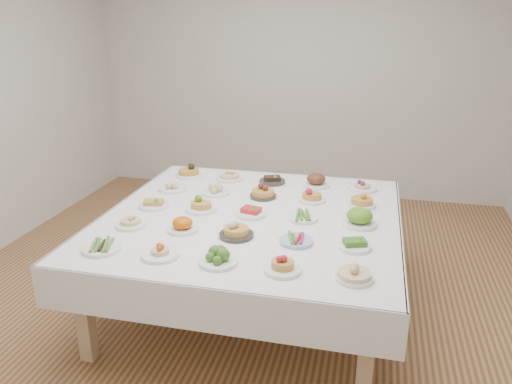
% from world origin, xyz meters
% --- Properties ---
extents(room_envelope, '(5.02, 5.02, 2.81)m').
position_xyz_m(room_envelope, '(0.00, 0.00, 1.83)').
color(room_envelope, '#A67245').
rests_on(room_envelope, ground).
extents(display_table, '(2.15, 2.15, 0.75)m').
position_xyz_m(display_table, '(0.10, -0.23, 0.68)').
color(display_table, white).
rests_on(display_table, ground).
extents(dish_0, '(0.26, 0.24, 0.06)m').
position_xyz_m(dish_0, '(-0.67, -1.00, 0.78)').
color(dish_0, white).
rests_on(dish_0, display_table).
extents(dish_1, '(0.23, 0.23, 0.11)m').
position_xyz_m(dish_1, '(-0.28, -1.00, 0.79)').
color(dish_1, white).
rests_on(dish_1, display_table).
extents(dish_2, '(0.23, 0.23, 0.11)m').
position_xyz_m(dish_2, '(0.09, -1.00, 0.80)').
color(dish_2, white).
rests_on(dish_2, display_table).
extents(dish_3, '(0.21, 0.21, 0.11)m').
position_xyz_m(dish_3, '(0.48, -1.01, 0.80)').
color(dish_3, white).
rests_on(dish_3, display_table).
extents(dish_4, '(0.21, 0.21, 0.12)m').
position_xyz_m(dish_4, '(0.89, -1.01, 0.81)').
color(dish_4, white).
rests_on(dish_4, display_table).
extents(dish_5, '(0.21, 0.21, 0.10)m').
position_xyz_m(dish_5, '(-0.67, -0.61, 0.79)').
color(dish_5, white).
rests_on(dish_5, display_table).
extents(dish_6, '(0.20, 0.20, 0.11)m').
position_xyz_m(dish_6, '(-0.28, -0.61, 0.80)').
color(dish_6, white).
rests_on(dish_6, display_table).
extents(dish_7, '(0.23, 0.23, 0.13)m').
position_xyz_m(dish_7, '(0.10, -0.61, 0.81)').
color(dish_7, '#2F2C2A').
rests_on(dish_7, display_table).
extents(dish_8, '(0.22, 0.22, 0.05)m').
position_xyz_m(dish_8, '(0.50, -0.61, 0.77)').
color(dish_8, '#4C66B2').
rests_on(dish_8, display_table).
extents(dish_9, '(0.21, 0.21, 0.08)m').
position_xyz_m(dish_9, '(0.87, -0.60, 0.78)').
color(dish_9, white).
rests_on(dish_9, display_table).
extents(dish_10, '(0.22, 0.22, 0.10)m').
position_xyz_m(dish_10, '(-0.67, -0.24, 0.79)').
color(dish_10, white).
rests_on(dish_10, display_table).
extents(dish_11, '(0.23, 0.23, 0.15)m').
position_xyz_m(dish_11, '(-0.29, -0.22, 0.82)').
color(dish_11, white).
rests_on(dish_11, display_table).
extents(dish_12, '(0.23, 0.23, 0.09)m').
position_xyz_m(dish_12, '(0.10, -0.22, 0.78)').
color(dish_12, white).
rests_on(dish_12, display_table).
extents(dish_13, '(0.22, 0.21, 0.06)m').
position_xyz_m(dish_13, '(0.48, -0.22, 0.78)').
color(dish_13, white).
rests_on(dish_13, display_table).
extents(dish_14, '(0.25, 0.25, 0.15)m').
position_xyz_m(dish_14, '(0.88, -0.23, 0.82)').
color(dish_14, white).
rests_on(dish_14, display_table).
extents(dish_15, '(0.24, 0.24, 0.09)m').
position_xyz_m(dish_15, '(-0.67, 0.17, 0.79)').
color(dish_15, white).
rests_on(dish_15, display_table).
extents(dish_16, '(0.23, 0.23, 0.10)m').
position_xyz_m(dish_16, '(-0.29, 0.15, 0.79)').
color(dish_16, white).
rests_on(dish_16, display_table).
extents(dish_17, '(0.23, 0.23, 0.14)m').
position_xyz_m(dish_17, '(0.10, 0.16, 0.82)').
color(dish_17, '#2F2C2A').
rests_on(dish_17, display_table).
extents(dish_18, '(0.23, 0.22, 0.14)m').
position_xyz_m(dish_18, '(0.50, 0.17, 0.82)').
color(dish_18, white).
rests_on(dish_18, display_table).
extents(dish_19, '(0.21, 0.21, 0.12)m').
position_xyz_m(dish_19, '(0.88, 0.15, 0.80)').
color(dish_19, white).
rests_on(dish_19, display_table).
extents(dish_20, '(0.25, 0.24, 0.14)m').
position_xyz_m(dish_20, '(-0.68, 0.55, 0.82)').
color(dish_20, white).
rests_on(dish_20, display_table).
extents(dish_21, '(0.24, 0.24, 0.13)m').
position_xyz_m(dish_21, '(-0.29, 0.55, 0.81)').
color(dish_21, white).
rests_on(dish_21, display_table).
extents(dish_22, '(0.22, 0.22, 0.09)m').
position_xyz_m(dish_22, '(0.10, 0.54, 0.78)').
color(dish_22, '#2F2C2A').
rests_on(dish_22, display_table).
extents(dish_23, '(0.23, 0.23, 0.12)m').
position_xyz_m(dish_23, '(0.48, 0.55, 0.80)').
color(dish_23, white).
rests_on(dish_23, display_table).
extents(dish_24, '(0.24, 0.24, 0.12)m').
position_xyz_m(dish_24, '(0.87, 0.54, 0.80)').
color(dish_24, white).
rests_on(dish_24, display_table).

